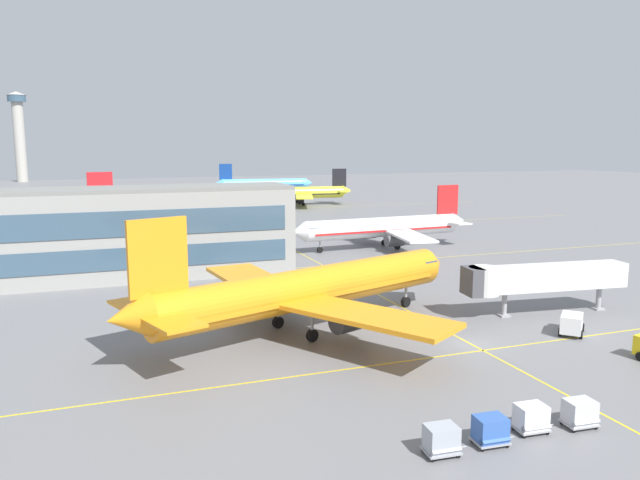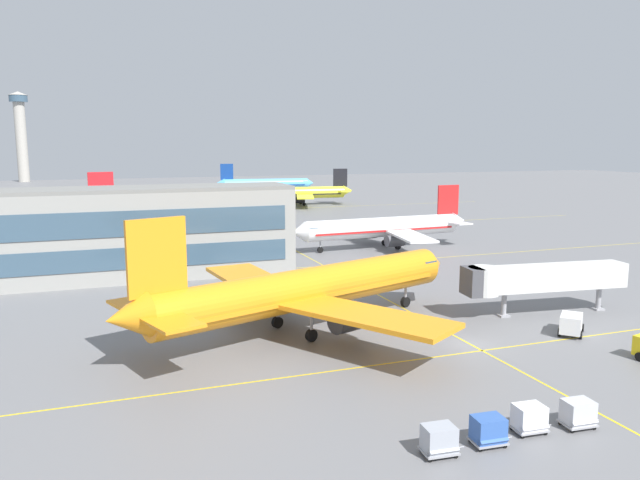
# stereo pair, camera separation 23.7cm
# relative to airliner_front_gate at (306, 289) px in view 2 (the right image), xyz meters

# --- Properties ---
(ground_plane) EXTENTS (600.00, 600.00, 0.00)m
(ground_plane) POSITION_rel_airliner_front_gate_xyz_m (13.18, -8.92, -4.32)
(ground_plane) COLOR slate
(airliner_front_gate) EXTENTS (39.52, 33.83, 12.64)m
(airliner_front_gate) POSITION_rel_airliner_front_gate_xyz_m (0.00, 0.00, 0.00)
(airliner_front_gate) COLOR orange
(airliner_front_gate) RESTS_ON ground
(airliner_second_row) EXTENTS (35.34, 30.46, 10.99)m
(airliner_second_row) POSITION_rel_airliner_front_gate_xyz_m (29.10, 41.80, -0.56)
(airliner_second_row) COLOR white
(airliner_second_row) RESTS_ON ground
(airliner_third_row) EXTENTS (40.81, 34.70, 12.74)m
(airliner_third_row) POSITION_rel_airliner_front_gate_xyz_m (-3.07, 83.51, 0.03)
(airliner_third_row) COLOR blue
(airliner_third_row) RESTS_ON ground
(airliner_far_left_stand) EXTENTS (35.39, 30.38, 10.99)m
(airliner_far_left_stand) POSITION_rel_airliner_front_gate_xyz_m (38.33, 120.79, -0.56)
(airliner_far_left_stand) COLOR yellow
(airliner_far_left_stand) RESTS_ON ground
(airliner_far_right_stand) EXTENTS (36.72, 31.48, 11.41)m
(airliner_far_right_stand) POSITION_rel_airliner_front_gate_xyz_m (39.20, 163.12, -0.42)
(airliner_far_right_stand) COLOR #5BB7E5
(airliner_far_right_stand) RESTS_ON ground
(taxiway_markings) EXTENTS (166.59, 180.83, 0.01)m
(taxiway_markings) POSITION_rel_airliner_front_gate_xyz_m (13.18, 50.72, -4.31)
(taxiway_markings) COLOR yellow
(taxiway_markings) RESTS_ON ground
(service_truck_catering) EXTENTS (4.25, 4.16, 2.10)m
(service_truck_catering) POSITION_rel_airliner_front_gate_xyz_m (24.32, -9.78, -3.14)
(service_truck_catering) COLOR white
(service_truck_catering) RESTS_ON ground
(baggage_cart_row_leftmost) EXTENTS (2.81, 1.83, 1.86)m
(baggage_cart_row_leftmost) POSITION_rel_airliner_front_gate_xyz_m (-0.36, -25.93, -3.31)
(baggage_cart_row_leftmost) COLOR #99999E
(baggage_cart_row_leftmost) RESTS_ON ground
(baggage_cart_row_second) EXTENTS (2.81, 1.83, 1.86)m
(baggage_cart_row_second) POSITION_rel_airliner_front_gate_xyz_m (3.16, -25.91, -3.31)
(baggage_cart_row_second) COLOR #99999E
(baggage_cart_row_second) RESTS_ON ground
(baggage_cart_row_middle) EXTENTS (2.81, 1.83, 1.86)m
(baggage_cart_row_middle) POSITION_rel_airliner_front_gate_xyz_m (6.67, -25.39, -3.31)
(baggage_cart_row_middle) COLOR #99999E
(baggage_cart_row_middle) RESTS_ON ground
(baggage_cart_row_fourth) EXTENTS (2.81, 1.83, 1.86)m
(baggage_cart_row_fourth) POSITION_rel_airliner_front_gate_xyz_m (10.19, -25.90, -3.31)
(baggage_cart_row_fourth) COLOR #99999E
(baggage_cart_row_fourth) RESTS_ON ground
(jet_bridge) EXTENTS (19.23, 5.04, 5.58)m
(jet_bridge) POSITION_rel_airliner_front_gate_xyz_m (25.37, -2.73, -0.26)
(jet_bridge) COLOR silver
(jet_bridge) RESTS_ON ground
(control_tower) EXTENTS (8.82, 8.82, 43.68)m
(control_tower) POSITION_rel_airliner_front_gate_xyz_m (-53.36, 277.01, 20.69)
(control_tower) COLOR #ADA89E
(control_tower) RESTS_ON ground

